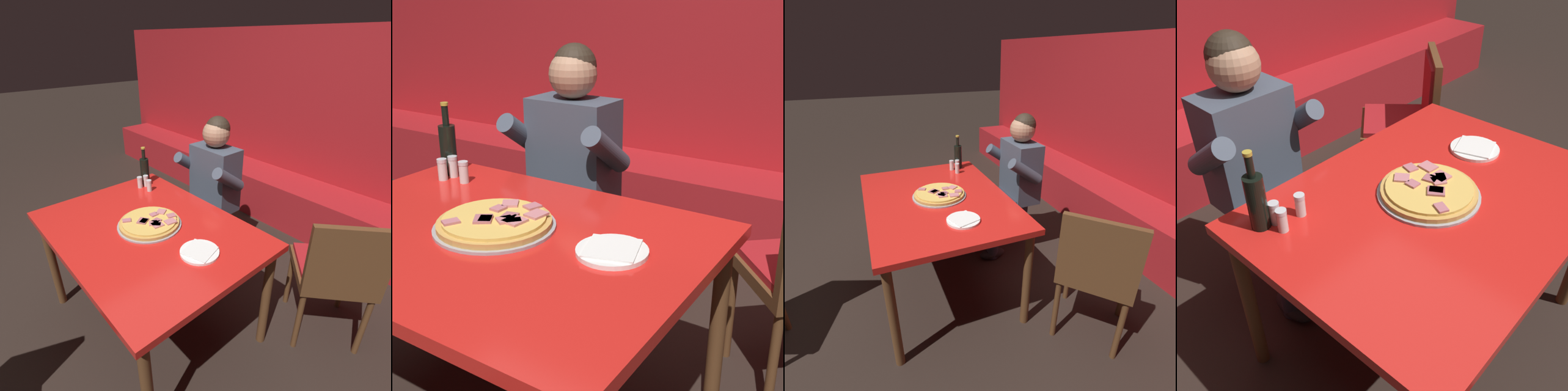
{
  "view_description": "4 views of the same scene",
  "coord_description": "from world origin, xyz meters",
  "views": [
    {
      "loc": [
        1.34,
        -0.8,
        1.79
      ],
      "look_at": [
        0.15,
        0.26,
        0.96
      ],
      "focal_mm": 28.0,
      "sensor_mm": 36.0,
      "label": 1
    },
    {
      "loc": [
        1.08,
        -1.13,
        1.48
      ],
      "look_at": [
        0.18,
        0.28,
        0.85
      ],
      "focal_mm": 50.0,
      "sensor_mm": 36.0,
      "label": 2
    },
    {
      "loc": [
        1.95,
        -0.44,
        1.73
      ],
      "look_at": [
        -0.0,
        0.34,
        0.73
      ],
      "focal_mm": 28.0,
      "sensor_mm": 36.0,
      "label": 3
    },
    {
      "loc": [
        -1.12,
        -0.69,
        1.74
      ],
      "look_at": [
        -0.14,
        0.19,
        0.76
      ],
      "focal_mm": 40.0,
      "sensor_mm": 36.0,
      "label": 4
    }
  ],
  "objects": [
    {
      "name": "shaker_black_pepper",
      "position": [
        -0.49,
        0.32,
        0.82
      ],
      "size": [
        0.04,
        0.04,
        0.09
      ],
      "color": "silver",
      "rests_on": "main_dining_table"
    },
    {
      "name": "beer_bottle",
      "position": [
        -0.54,
        0.34,
        0.89
      ],
      "size": [
        0.07,
        0.07,
        0.29
      ],
      "color": "black",
      "rests_on": "main_dining_table"
    },
    {
      "name": "ground_plane",
      "position": [
        0.0,
        0.0,
        0.0
      ],
      "size": [
        24.0,
        24.0,
        0.0
      ],
      "primitive_type": "plane",
      "color": "black"
    },
    {
      "name": "diner_seated_blue_shirt",
      "position": [
        -0.25,
        0.73,
        0.71
      ],
      "size": [
        0.53,
        0.53,
        1.27
      ],
      "color": "black",
      "rests_on": "ground_plane"
    },
    {
      "name": "pizza",
      "position": [
        -0.01,
        0.03,
        0.8
      ],
      "size": [
        0.39,
        0.39,
        0.05
      ],
      "color": "#9E9EA3",
      "rests_on": "main_dining_table"
    },
    {
      "name": "main_dining_table",
      "position": [
        0.0,
        0.0,
        0.7
      ],
      "size": [
        1.33,
        0.98,
        0.78
      ],
      "color": "brown",
      "rests_on": "ground_plane"
    },
    {
      "name": "plate_white_paper",
      "position": [
        0.39,
        0.07,
        0.79
      ],
      "size": [
        0.21,
        0.21,
        0.02
      ],
      "color": "white",
      "rests_on": "main_dining_table"
    },
    {
      "name": "shaker_oregano",
      "position": [
        -0.5,
        0.27,
        0.82
      ],
      "size": [
        0.04,
        0.04,
        0.09
      ],
      "color": "silver",
      "rests_on": "main_dining_table"
    },
    {
      "name": "shaker_red_pepper_flakes",
      "position": [
        -0.4,
        0.29,
        0.82
      ],
      "size": [
        0.04,
        0.04,
        0.09
      ],
      "color": "silver",
      "rests_on": "main_dining_table"
    },
    {
      "name": "dining_chair_near_left",
      "position": [
        0.84,
        0.77,
        0.56
      ],
      "size": [
        0.62,
        0.62,
        0.93
      ],
      "color": "brown",
      "rests_on": "ground_plane"
    },
    {
      "name": "booth_bench",
      "position": [
        0.0,
        1.86,
        0.23
      ],
      "size": [
        6.46,
        0.48,
        0.46
      ],
      "primitive_type": "cube",
      "color": "#A3191E",
      "rests_on": "ground_plane"
    }
  ]
}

